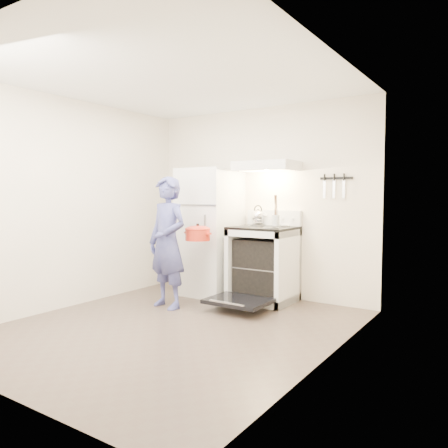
{
  "coord_description": "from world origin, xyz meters",
  "views": [
    {
      "loc": [
        2.85,
        -3.35,
        1.35
      ],
      "look_at": [
        -0.05,
        1.0,
        1.0
      ],
      "focal_mm": 35.0,
      "sensor_mm": 36.0,
      "label": 1
    }
  ],
  "objects_px": {
    "refrigerator": "(210,232)",
    "dutch_oven": "(198,235)",
    "tea_kettle": "(258,215)",
    "person": "(167,242)",
    "stove_body": "(263,265)"
  },
  "relations": [
    {
      "from": "stove_body",
      "to": "person",
      "type": "distance_m",
      "value": 1.25
    },
    {
      "from": "stove_body",
      "to": "tea_kettle",
      "type": "height_order",
      "value": "tea_kettle"
    },
    {
      "from": "refrigerator",
      "to": "stove_body",
      "type": "xyz_separation_m",
      "value": [
        0.81,
        0.02,
        -0.39
      ]
    },
    {
      "from": "tea_kettle",
      "to": "person",
      "type": "relative_size",
      "value": 0.17
    },
    {
      "from": "refrigerator",
      "to": "stove_body",
      "type": "distance_m",
      "value": 0.9
    },
    {
      "from": "tea_kettle",
      "to": "person",
      "type": "bearing_deg",
      "value": -118.64
    },
    {
      "from": "person",
      "to": "stove_body",
      "type": "bearing_deg",
      "value": 56.18
    },
    {
      "from": "tea_kettle",
      "to": "dutch_oven",
      "type": "xyz_separation_m",
      "value": [
        -0.36,
        -0.85,
        -0.21
      ]
    },
    {
      "from": "stove_body",
      "to": "dutch_oven",
      "type": "height_order",
      "value": "dutch_oven"
    },
    {
      "from": "stove_body",
      "to": "dutch_oven",
      "type": "relative_size",
      "value": 2.49
    },
    {
      "from": "refrigerator",
      "to": "tea_kettle",
      "type": "xyz_separation_m",
      "value": [
        0.61,
        0.24,
        0.23
      ]
    },
    {
      "from": "refrigerator",
      "to": "person",
      "type": "bearing_deg",
      "value": -90.04
    },
    {
      "from": "refrigerator",
      "to": "dutch_oven",
      "type": "bearing_deg",
      "value": -67.59
    },
    {
      "from": "person",
      "to": "dutch_oven",
      "type": "height_order",
      "value": "person"
    },
    {
      "from": "refrigerator",
      "to": "dutch_oven",
      "type": "height_order",
      "value": "refrigerator"
    }
  ]
}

